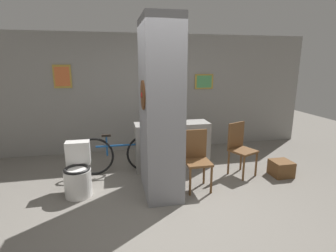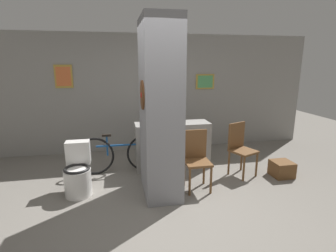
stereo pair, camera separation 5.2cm
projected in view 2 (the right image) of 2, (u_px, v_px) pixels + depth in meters
ground_plane at (160, 207)px, 3.70m from camera, size 14.00×14.00×0.00m
wall_back at (141, 93)px, 5.89m from camera, size 8.00×0.09×2.60m
pillar_center at (160, 110)px, 3.87m from camera, size 0.56×0.97×2.60m
counter_shelf at (172, 145)px, 5.00m from camera, size 1.40×0.44×0.88m
toilet at (78, 173)px, 4.02m from camera, size 0.40×0.56×0.78m
chair_near_pillar at (196, 157)px, 4.16m from camera, size 0.40×0.40×0.94m
chair_by_doorway at (240, 147)px, 4.67m from camera, size 0.52×0.52×0.94m
bicycle at (121, 154)px, 4.77m from camera, size 1.61×0.42×0.75m
bottle_tall at (166, 118)px, 4.76m from camera, size 0.06×0.06×0.33m
bottle_short at (160, 119)px, 4.78m from camera, size 0.07×0.07×0.25m
floor_crate at (282, 169)px, 4.66m from camera, size 0.34×0.34×0.28m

